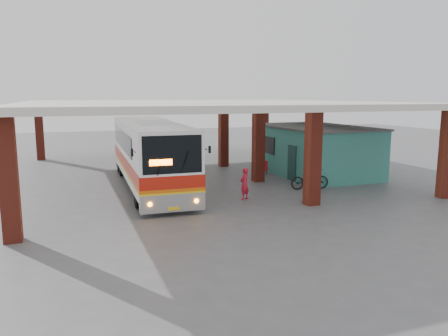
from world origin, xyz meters
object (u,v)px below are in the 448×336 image
coach_bus (149,153)px  red_chair (264,168)px  pedestrian (245,184)px  motorcycle (310,179)px

coach_bus → red_chair: bearing=12.9°
pedestrian → red_chair: bearing=-155.5°
coach_bus → pedestrian: 6.03m
coach_bus → red_chair: coach_bus is taller
motorcycle → pedestrian: size_ratio=1.37×
coach_bus → pedestrian: (3.77, -4.57, -1.13)m
pedestrian → motorcycle: bearing=160.2°
motorcycle → pedestrian: pedestrian is taller
coach_bus → pedestrian: size_ratio=8.55×
pedestrian → red_chair: pedestrian is taller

